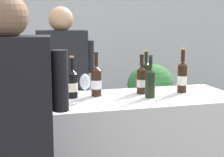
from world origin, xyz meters
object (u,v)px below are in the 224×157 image
object	(u,v)px
wine_bottle_4	(146,77)
potted_shrub	(152,96)
wine_bottle_6	(141,79)
ice_bucket	(9,85)
wine_bottle_5	(96,81)
wine_glass	(85,83)
wine_bottle_0	(33,90)
wine_bottle_7	(72,83)
wine_bottle_2	(150,82)
person_server	(63,105)
wine_bottle_3	(182,77)
wine_bottle_8	(52,88)

from	to	relation	value
wine_bottle_4	potted_shrub	size ratio (longest dim) A/B	0.30
wine_bottle_6	ice_bucket	distance (m)	1.00
wine_bottle_5	wine_glass	size ratio (longest dim) A/B	1.69
wine_bottle_5	wine_bottle_0	bearing A→B (deg)	-156.97
wine_bottle_7	wine_glass	distance (m)	0.15
wine_bottle_2	wine_bottle_4	distance (m)	0.23
wine_glass	person_server	xyz separation A→B (m)	(-0.09, 0.62, -0.31)
wine_bottle_3	ice_bucket	size ratio (longest dim) A/B	1.60
wine_bottle_3	wine_bottle_7	bearing A→B (deg)	177.44
potted_shrub	wine_bottle_7	bearing A→B (deg)	-135.75
wine_bottle_6	wine_bottle_3	bearing A→B (deg)	-7.39
wine_bottle_0	wine_bottle_7	bearing A→B (deg)	32.87
wine_bottle_7	wine_bottle_4	bearing A→B (deg)	7.76
wine_bottle_6	person_server	xyz separation A→B (m)	(-0.56, 0.49, -0.29)
wine_bottle_3	wine_glass	size ratio (longest dim) A/B	1.79
wine_bottle_7	wine_bottle_5	bearing A→B (deg)	4.51
wine_bottle_0	wine_bottle_4	xyz separation A→B (m)	(0.91, 0.27, 0.01)
wine_bottle_8	wine_bottle_2	bearing A→B (deg)	4.71
wine_bottle_3	wine_bottle_8	xyz separation A→B (m)	(-1.04, -0.17, -0.01)
wine_bottle_0	wine_bottle_5	distance (m)	0.52
person_server	wine_bottle_6	bearing A→B (deg)	-41.11
wine_bottle_3	person_server	distance (m)	1.08
wine_bottle_2	potted_shrub	size ratio (longest dim) A/B	0.29
wine_bottle_5	wine_glass	distance (m)	0.18
wine_bottle_2	wine_bottle_6	xyz separation A→B (m)	(-0.01, 0.15, -0.01)
wine_bottle_2	wine_bottle_7	bearing A→B (deg)	165.53
wine_bottle_8	ice_bucket	bearing A→B (deg)	138.79
wine_bottle_3	person_server	size ratio (longest dim) A/B	0.21
wine_bottle_2	ice_bucket	xyz separation A→B (m)	(-1.01, 0.19, -0.01)
wine_bottle_4	wine_bottle_7	bearing A→B (deg)	-172.24
wine_bottle_4	ice_bucket	xyz separation A→B (m)	(-1.06, -0.04, -0.01)
wine_bottle_4	person_server	world-z (taller)	person_server
wine_bottle_7	wine_glass	bearing A→B (deg)	-60.93
wine_bottle_6	ice_bucket	bearing A→B (deg)	177.65
wine_bottle_3	wine_bottle_5	size ratio (longest dim) A/B	1.06
wine_bottle_6	wine_bottle_7	size ratio (longest dim) A/B	0.98
wine_bottle_2	wine_glass	xyz separation A→B (m)	(-0.49, 0.02, 0.01)
wine_bottle_0	wine_bottle_4	size ratio (longest dim) A/B	0.97
wine_bottle_4	person_server	distance (m)	0.80
wine_glass	ice_bucket	bearing A→B (deg)	161.60
wine_bottle_0	person_server	size ratio (longest dim) A/B	0.19
wine_bottle_0	ice_bucket	size ratio (longest dim) A/B	1.47
ice_bucket	potted_shrub	bearing A→B (deg)	33.07
wine_bottle_0	wine_bottle_8	xyz separation A→B (m)	(0.13, -0.02, 0.01)
wine_bottle_0	wine_bottle_3	world-z (taller)	wine_bottle_3
ice_bucket	person_server	xyz separation A→B (m)	(0.44, 0.45, -0.29)
wine_bottle_7	ice_bucket	distance (m)	0.45
wine_bottle_0	potted_shrub	size ratio (longest dim) A/B	0.30
wine_bottle_6	potted_shrub	size ratio (longest dim) A/B	0.28
wine_bottle_3	wine_bottle_7	world-z (taller)	wine_bottle_3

